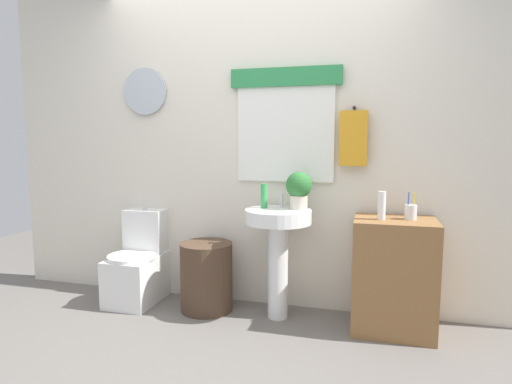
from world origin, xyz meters
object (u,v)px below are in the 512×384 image
Objects in this scene: pedestal_sink at (278,238)px; toothbrush_cup at (411,212)px; wooden_cabinet at (393,275)px; lotion_bottle at (382,206)px; soap_bottle at (264,196)px; toilet at (138,267)px; laundry_hamper at (207,276)px; potted_plant at (299,188)px.

pedestal_sink is 4.43× the size of toothbrush_cup.
lotion_bottle is (-0.10, -0.04, 0.49)m from wooden_cabinet.
toothbrush_cup is (1.03, -0.03, -0.07)m from soap_bottle.
toothbrush_cup is at bearing 1.25° from pedestal_sink.
lotion_bottle reaches higher than toilet.
potted_plant is at bearing 4.84° from laundry_hamper.
laundry_hamper is at bearing -175.16° from potted_plant.
laundry_hamper is 2.77× the size of lotion_bottle.
potted_plant is 0.79m from toothbrush_cup.
toothbrush_cup is (2.10, -0.02, 0.55)m from toilet.
wooden_cabinet is at bearing -5.06° from potted_plant.
wooden_cabinet is 0.89m from potted_plant.
toothbrush_cup is at bearing -0.46° from toilet.
potted_plant is (0.71, 0.06, 0.71)m from laundry_hamper.
toilet is at bearing 176.58° from laundry_hamper.
soap_bottle is 0.27m from potted_plant.
soap_bottle is (1.07, 0.01, 0.62)m from toilet.
wooden_cabinet is at bearing 0.00° from laundry_hamper.
toothbrush_cup is (0.19, 0.06, -0.04)m from lotion_bottle.
wooden_cabinet is at bearing -0.00° from pedestal_sink.
pedestal_sink is at bearing 180.00° from wooden_cabinet.
laundry_hamper is 2.93× the size of soap_bottle.
soap_bottle is at bearing -177.80° from potted_plant.
lotion_bottle is (0.84, -0.09, -0.03)m from soap_bottle.
pedestal_sink reaches higher than wooden_cabinet.
lotion_bottle is at bearing -2.31° from toilet.
wooden_cabinet is 4.34× the size of soap_bottle.
lotion_bottle is at bearing -3.17° from pedestal_sink.
toothbrush_cup is (0.77, -0.04, -0.13)m from potted_plant.
potted_plant is at bearing 2.20° from soap_bottle.
toothbrush_cup is at bearing -2.96° from potted_plant.
toilet is 0.97× the size of wooden_cabinet.
wooden_cabinet is 2.87× the size of potted_plant.
potted_plant reaches higher than toothbrush_cup.
soap_bottle is 0.95× the size of lotion_bottle.
laundry_hamper is 1.59m from toothbrush_cup.
lotion_bottle is (1.91, -0.08, 0.60)m from toilet.
soap_bottle reaches higher than toilet.
lotion_bottle reaches higher than pedestal_sink.
soap_bottle is (0.45, 0.05, 0.64)m from laundry_hamper.
toilet reaches higher than laundry_hamper.
laundry_hamper is at bearing 180.00° from wooden_cabinet.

